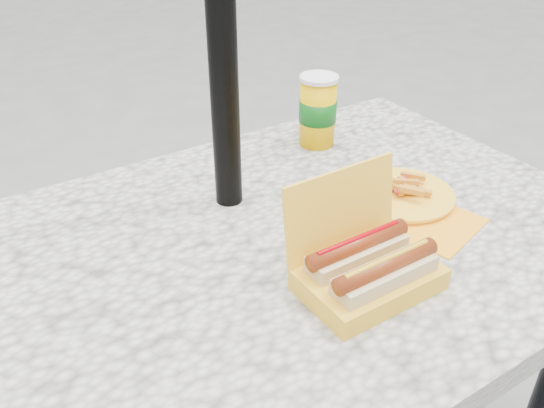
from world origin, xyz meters
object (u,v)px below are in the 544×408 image
hotdog_box (368,267)px  soda_cup (318,111)px  umbrella_pole (221,11)px  fries_plate (403,196)px

hotdog_box → soda_cup: bearing=61.8°
hotdog_box → soda_cup: 0.50m
umbrella_pole → hotdog_box: bearing=-81.5°
hotdog_box → fries_plate: hotdog_box is taller
fries_plate → soda_cup: soda_cup is taller
hotdog_box → fries_plate: bearing=34.4°
umbrella_pole → soda_cup: bearing=20.6°
fries_plate → umbrella_pole: bearing=146.9°
umbrella_pole → fries_plate: size_ratio=7.70×
hotdog_box → soda_cup: (0.23, 0.44, 0.04)m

